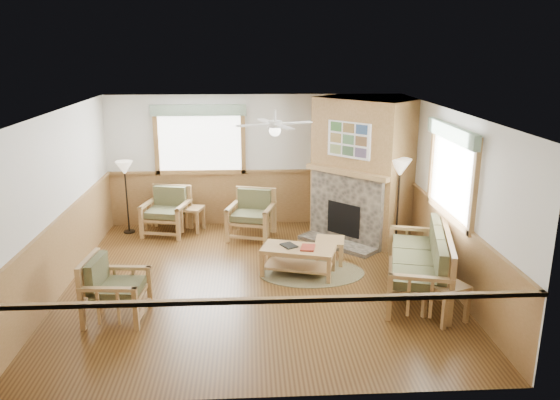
{
  "coord_description": "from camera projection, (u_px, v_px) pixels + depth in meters",
  "views": [
    {
      "loc": [
        -0.09,
        -8.06,
        3.65
      ],
      "look_at": [
        0.4,
        0.7,
        1.15
      ],
      "focal_mm": 35.0,
      "sensor_mm": 36.0,
      "label": 1
    }
  ],
  "objects": [
    {
      "name": "book_red",
      "position": [
        308.0,
        247.0,
        8.83
      ],
      "size": [
        0.28,
        0.34,
        0.03
      ],
      "primitive_type": "cube",
      "rotation": [
        0.0,
        0.0,
        -0.21
      ],
      "color": "maroon",
      "rests_on": "coffee_table"
    },
    {
      "name": "floor_lamp_left",
      "position": [
        127.0,
        197.0,
        10.83
      ],
      "size": [
        0.37,
        0.37,
        1.47
      ],
      "primitive_type": null,
      "rotation": [
        0.0,
        0.0,
        0.11
      ],
      "color": "black",
      "rests_on": "floor"
    },
    {
      "name": "floor",
      "position": [
        258.0,
        281.0,
        8.74
      ],
      "size": [
        6.0,
        6.0,
        0.01
      ],
      "primitive_type": "cube",
      "color": "#553617",
      "rests_on": "ground"
    },
    {
      "name": "fireplace",
      "position": [
        362.0,
        169.0,
        10.45
      ],
      "size": [
        3.11,
        3.11,
        2.7
      ],
      "primitive_type": null,
      "rotation": [
        0.0,
        0.0,
        -0.79
      ],
      "color": "olive",
      "rests_on": "floor"
    },
    {
      "name": "wainscot",
      "position": [
        257.0,
        249.0,
        8.59
      ],
      "size": [
        6.0,
        6.0,
        1.1
      ],
      "primitive_type": null,
      "color": "olive",
      "rests_on": "floor"
    },
    {
      "name": "window_back",
      "position": [
        198.0,
        103.0,
        10.83
      ],
      "size": [
        1.9,
        0.16,
        1.5
      ],
      "primitive_type": null,
      "color": "white",
      "rests_on": "wall_back"
    },
    {
      "name": "end_table_chairs",
      "position": [
        192.0,
        219.0,
        11.05
      ],
      "size": [
        0.55,
        0.53,
        0.5
      ],
      "primitive_type": null,
      "rotation": [
        0.0,
        0.0,
        -0.28
      ],
      "color": "#A17C4B",
      "rests_on": "floor"
    },
    {
      "name": "book_dark",
      "position": [
        289.0,
        245.0,
        8.93
      ],
      "size": [
        0.3,
        0.33,
        0.03
      ],
      "primitive_type": "cube",
      "rotation": [
        0.0,
        0.0,
        0.49
      ],
      "color": "black",
      "rests_on": "coffee_table"
    },
    {
      "name": "ceiling",
      "position": [
        255.0,
        112.0,
        8.0
      ],
      "size": [
        6.0,
        6.0,
        0.01
      ],
      "primitive_type": "cube",
      "color": "white",
      "rests_on": "floor"
    },
    {
      "name": "braided_rug",
      "position": [
        312.0,
        273.0,
        9.05
      ],
      "size": [
        2.17,
        2.17,
        0.01
      ],
      "primitive_type": "cylinder",
      "rotation": [
        0.0,
        0.0,
        -0.28
      ],
      "color": "brown",
      "rests_on": "floor"
    },
    {
      "name": "end_table_sofa",
      "position": [
        446.0,
        302.0,
        7.44
      ],
      "size": [
        0.63,
        0.62,
        0.54
      ],
      "primitive_type": null,
      "rotation": [
        0.0,
        0.0,
        0.42
      ],
      "color": "#A17C4B",
      "rests_on": "floor"
    },
    {
      "name": "sofa",
      "position": [
        418.0,
        261.0,
        8.27
      ],
      "size": [
        2.29,
        1.4,
        0.98
      ],
      "primitive_type": null,
      "rotation": [
        0.0,
        0.0,
        -1.83
      ],
      "color": "#A17C4B",
      "rests_on": "floor"
    },
    {
      "name": "floor_lamp_right",
      "position": [
        398.0,
        206.0,
        9.79
      ],
      "size": [
        0.43,
        0.43,
        1.73
      ],
      "primitive_type": null,
      "rotation": [
        0.0,
        0.0,
        -0.08
      ],
      "color": "black",
      "rests_on": "floor"
    },
    {
      "name": "coffee_table",
      "position": [
        298.0,
        261.0,
        8.94
      ],
      "size": [
        1.3,
        0.9,
        0.47
      ],
      "primitive_type": null,
      "rotation": [
        0.0,
        0.0,
        -0.29
      ],
      "color": "#A17C4B",
      "rests_on": "floor"
    },
    {
      "name": "wall_right",
      "position": [
        448.0,
        197.0,
        8.53
      ],
      "size": [
        0.02,
        6.0,
        2.7
      ],
      "primitive_type": "cube",
      "color": "silver",
      "rests_on": "floor"
    },
    {
      "name": "footstool",
      "position": [
        330.0,
        251.0,
        9.45
      ],
      "size": [
        0.58,
        0.58,
        0.42
      ],
      "primitive_type": null,
      "rotation": [
        0.0,
        0.0,
        -0.2
      ],
      "color": "#A17C4B",
      "rests_on": "floor"
    },
    {
      "name": "armchair_left",
      "position": [
        116.0,
        288.0,
        7.48
      ],
      "size": [
        0.85,
        0.85,
        0.88
      ],
      "primitive_type": null,
      "rotation": [
        0.0,
        0.0,
        1.49
      ],
      "color": "#A17C4B",
      "rests_on": "floor"
    },
    {
      "name": "armchair_back_left",
      "position": [
        166.0,
        212.0,
        10.84
      ],
      "size": [
        0.98,
        0.98,
        0.92
      ],
      "primitive_type": null,
      "rotation": [
        0.0,
        0.0,
        -0.22
      ],
      "color": "#A17C4B",
      "rests_on": "floor"
    },
    {
      "name": "wall_front",
      "position": [
        261.0,
        282.0,
        5.49
      ],
      "size": [
        6.0,
        0.02,
        2.7
      ],
      "primitive_type": "cube",
      "color": "silver",
      "rests_on": "floor"
    },
    {
      "name": "window_right",
      "position": [
        457.0,
        124.0,
        8.02
      ],
      "size": [
        0.16,
        1.9,
        1.5
      ],
      "primitive_type": null,
      "color": "white",
      "rests_on": "wall_right"
    },
    {
      "name": "wall_back",
      "position": [
        254.0,
        161.0,
        11.25
      ],
      "size": [
        6.0,
        0.02,
        2.7
      ],
      "primitive_type": "cube",
      "color": "silver",
      "rests_on": "floor"
    },
    {
      "name": "armchair_back_right",
      "position": [
        251.0,
        215.0,
        10.62
      ],
      "size": [
        1.02,
        1.02,
        0.92
      ],
      "primitive_type": null,
      "rotation": [
        0.0,
        0.0,
        -0.28
      ],
      "color": "#A17C4B",
      "rests_on": "floor"
    },
    {
      "name": "wall_left",
      "position": [
        57.0,
        203.0,
        8.21
      ],
      "size": [
        0.02,
        6.0,
        2.7
      ],
      "primitive_type": "cube",
      "color": "silver",
      "rests_on": "floor"
    },
    {
      "name": "ceiling_fan",
      "position": [
        275.0,
        112.0,
        8.32
      ],
      "size": [
        1.59,
        1.59,
        0.36
      ],
      "primitive_type": null,
      "rotation": [
        0.0,
        0.0,
        0.35
      ],
      "color": "white",
      "rests_on": "ceiling"
    }
  ]
}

